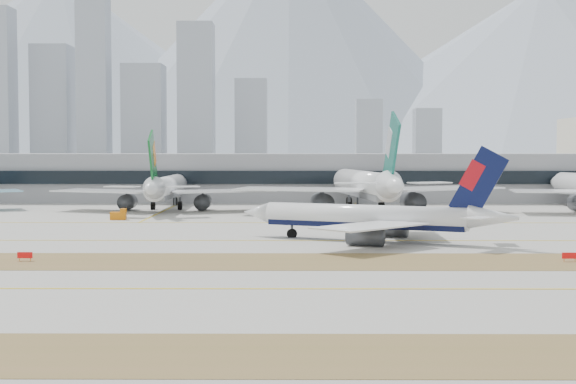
{
  "coord_description": "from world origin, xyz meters",
  "views": [
    {
      "loc": [
        6.94,
        -147.63,
        16.18
      ],
      "look_at": [
        5.89,
        18.0,
        7.5
      ],
      "focal_mm": 50.0,
      "sensor_mm": 36.0,
      "label": 1
    }
  ],
  "objects_px": {
    "widebody_cathay": "(367,186)",
    "terminal": "(272,177)",
    "taxiing_airliner": "(374,218)",
    "widebody_eva": "(166,189)"
  },
  "relations": [
    {
      "from": "widebody_eva",
      "to": "widebody_cathay",
      "type": "height_order",
      "value": "widebody_cathay"
    },
    {
      "from": "widebody_cathay",
      "to": "terminal",
      "type": "bearing_deg",
      "value": 17.86
    },
    {
      "from": "taxiing_airliner",
      "to": "terminal",
      "type": "xyz_separation_m",
      "value": [
        -21.34,
        121.08,
        3.37
      ]
    },
    {
      "from": "widebody_eva",
      "to": "terminal",
      "type": "bearing_deg",
      "value": -31.05
    },
    {
      "from": "taxiing_airliner",
      "to": "terminal",
      "type": "height_order",
      "value": "taxiing_airliner"
    },
    {
      "from": "terminal",
      "to": "taxiing_airliner",
      "type": "bearing_deg",
      "value": -80.0
    },
    {
      "from": "taxiing_airliner",
      "to": "widebody_cathay",
      "type": "xyz_separation_m",
      "value": [
        4.77,
        67.37,
        2.62
      ]
    },
    {
      "from": "widebody_cathay",
      "to": "terminal",
      "type": "distance_m",
      "value": 59.72
    },
    {
      "from": "widebody_eva",
      "to": "terminal",
      "type": "xyz_separation_m",
      "value": [
        27.47,
        46.63,
        1.8
      ]
    },
    {
      "from": "widebody_cathay",
      "to": "taxiing_airliner",
      "type": "bearing_deg",
      "value": 167.89
    }
  ]
}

